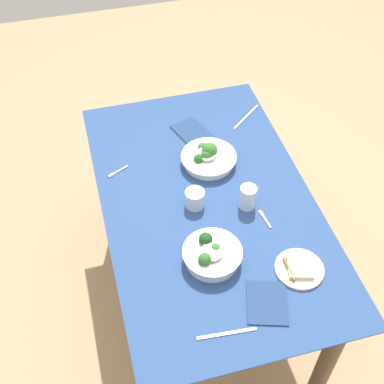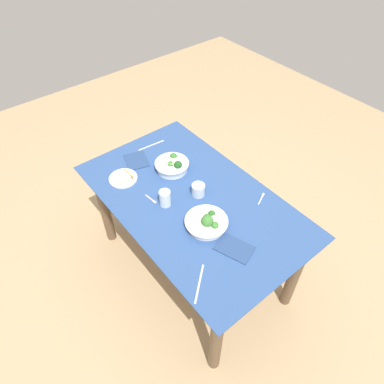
{
  "view_description": "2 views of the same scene",
  "coord_description": "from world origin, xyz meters",
  "px_view_note": "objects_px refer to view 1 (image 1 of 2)",
  "views": [
    {
      "loc": [
        1.32,
        -0.42,
        2.29
      ],
      "look_at": [
        -0.03,
        -0.06,
        0.76
      ],
      "focal_mm": 48.21,
      "sensor_mm": 36.0,
      "label": 1
    },
    {
      "loc": [
        -1.12,
        0.9,
        2.24
      ],
      "look_at": [
        0.02,
        -0.02,
        0.76
      ],
      "focal_mm": 33.03,
      "sensor_mm": 36.0,
      "label": 2
    }
  ],
  "objects_px": {
    "water_glass_side": "(248,197)",
    "fork_by_near_bowl": "(265,218)",
    "broccoli_bowl_near": "(212,255)",
    "table_knife_right": "(227,334)",
    "napkin_folded_lower": "(193,133)",
    "napkin_folded_upper": "(267,303)",
    "bread_side_plate": "(299,268)",
    "water_glass_center": "(195,199)",
    "table_knife_left": "(246,117)",
    "broccoli_bowl_far": "(208,158)",
    "fork_by_far_bowl": "(117,172)"
  },
  "relations": [
    {
      "from": "bread_side_plate",
      "to": "napkin_folded_lower",
      "type": "xyz_separation_m",
      "value": [
        -0.82,
        -0.18,
        -0.01
      ]
    },
    {
      "from": "table_knife_right",
      "to": "napkin_folded_upper",
      "type": "distance_m",
      "value": 0.18
    },
    {
      "from": "broccoli_bowl_far",
      "to": "water_glass_center",
      "type": "xyz_separation_m",
      "value": [
        0.22,
        -0.12,
        0.01
      ]
    },
    {
      "from": "broccoli_bowl_far",
      "to": "water_glass_side",
      "type": "height_order",
      "value": "water_glass_side"
    },
    {
      "from": "water_glass_side",
      "to": "table_knife_right",
      "type": "height_order",
      "value": "water_glass_side"
    },
    {
      "from": "water_glass_center",
      "to": "table_knife_left",
      "type": "relative_size",
      "value": 0.37
    },
    {
      "from": "water_glass_center",
      "to": "napkin_folded_upper",
      "type": "bearing_deg",
      "value": 13.78
    },
    {
      "from": "bread_side_plate",
      "to": "water_glass_center",
      "type": "height_order",
      "value": "water_glass_center"
    },
    {
      "from": "broccoli_bowl_far",
      "to": "napkin_folded_lower",
      "type": "xyz_separation_m",
      "value": [
        -0.21,
        -0.01,
        -0.03
      ]
    },
    {
      "from": "water_glass_side",
      "to": "fork_by_near_bowl",
      "type": "height_order",
      "value": "water_glass_side"
    },
    {
      "from": "table_knife_right",
      "to": "bread_side_plate",
      "type": "bearing_deg",
      "value": 32.34
    },
    {
      "from": "table_knife_left",
      "to": "bread_side_plate",
      "type": "bearing_deg",
      "value": 43.87
    },
    {
      "from": "broccoli_bowl_near",
      "to": "fork_by_near_bowl",
      "type": "height_order",
      "value": "broccoli_bowl_near"
    },
    {
      "from": "fork_by_far_bowl",
      "to": "fork_by_near_bowl",
      "type": "height_order",
      "value": "same"
    },
    {
      "from": "broccoli_bowl_far",
      "to": "water_glass_side",
      "type": "relative_size",
      "value": 2.35
    },
    {
      "from": "table_knife_left",
      "to": "napkin_folded_lower",
      "type": "bearing_deg",
      "value": -30.36
    },
    {
      "from": "fork_by_near_bowl",
      "to": "table_knife_right",
      "type": "height_order",
      "value": "same"
    },
    {
      "from": "bread_side_plate",
      "to": "table_knife_right",
      "type": "bearing_deg",
      "value": -62.49
    },
    {
      "from": "water_glass_side",
      "to": "fork_by_near_bowl",
      "type": "distance_m",
      "value": 0.11
    },
    {
      "from": "fork_by_near_bowl",
      "to": "table_knife_left",
      "type": "xyz_separation_m",
      "value": [
        -0.61,
        0.13,
        -0.0
      ]
    },
    {
      "from": "table_knife_right",
      "to": "broccoli_bowl_far",
      "type": "bearing_deg",
      "value": 82.97
    },
    {
      "from": "broccoli_bowl_far",
      "to": "bread_side_plate",
      "type": "xyz_separation_m",
      "value": [
        0.62,
        0.16,
        -0.02
      ]
    },
    {
      "from": "table_knife_left",
      "to": "napkin_folded_lower",
      "type": "distance_m",
      "value": 0.28
    },
    {
      "from": "fork_by_near_bowl",
      "to": "table_knife_right",
      "type": "bearing_deg",
      "value": 138.61
    },
    {
      "from": "fork_by_near_bowl",
      "to": "napkin_folded_lower",
      "type": "bearing_deg",
      "value": 6.92
    },
    {
      "from": "broccoli_bowl_near",
      "to": "water_glass_center",
      "type": "xyz_separation_m",
      "value": [
        -0.28,
        0.01,
        0.0
      ]
    },
    {
      "from": "bread_side_plate",
      "to": "water_glass_side",
      "type": "height_order",
      "value": "water_glass_side"
    },
    {
      "from": "broccoli_bowl_far",
      "to": "napkin_folded_lower",
      "type": "bearing_deg",
      "value": -176.09
    },
    {
      "from": "napkin_folded_upper",
      "to": "fork_by_far_bowl",
      "type": "bearing_deg",
      "value": -152.69
    },
    {
      "from": "broccoli_bowl_near",
      "to": "table_knife_right",
      "type": "height_order",
      "value": "broccoli_bowl_near"
    },
    {
      "from": "fork_by_near_bowl",
      "to": "water_glass_side",
      "type": "bearing_deg",
      "value": 21.49
    },
    {
      "from": "broccoli_bowl_far",
      "to": "water_glass_center",
      "type": "bearing_deg",
      "value": -28.59
    },
    {
      "from": "napkin_folded_lower",
      "to": "napkin_folded_upper",
      "type": "bearing_deg",
      "value": 1.06
    },
    {
      "from": "water_glass_side",
      "to": "fork_by_near_bowl",
      "type": "xyz_separation_m",
      "value": [
        0.08,
        0.04,
        -0.05
      ]
    },
    {
      "from": "water_glass_center",
      "to": "table_knife_right",
      "type": "bearing_deg",
      "value": -4.66
    },
    {
      "from": "bread_side_plate",
      "to": "water_glass_center",
      "type": "bearing_deg",
      "value": -144.78
    },
    {
      "from": "table_knife_left",
      "to": "napkin_folded_upper",
      "type": "height_order",
      "value": "napkin_folded_upper"
    },
    {
      "from": "broccoli_bowl_far",
      "to": "fork_by_near_bowl",
      "type": "distance_m",
      "value": 0.38
    },
    {
      "from": "bread_side_plate",
      "to": "table_knife_left",
      "type": "distance_m",
      "value": 0.87
    },
    {
      "from": "table_knife_right",
      "to": "table_knife_left",
      "type": "bearing_deg",
      "value": 72.46
    },
    {
      "from": "water_glass_center",
      "to": "napkin_folded_lower",
      "type": "bearing_deg",
      "value": 166.11
    },
    {
      "from": "table_knife_right",
      "to": "napkin_folded_lower",
      "type": "xyz_separation_m",
      "value": [
        -0.99,
        0.15,
        0.0
      ]
    },
    {
      "from": "table_knife_left",
      "to": "table_knife_right",
      "type": "xyz_separation_m",
      "value": [
        1.04,
        -0.43,
        0.0
      ]
    },
    {
      "from": "fork_by_near_bowl",
      "to": "fork_by_far_bowl",
      "type": "bearing_deg",
      "value": 44.83
    },
    {
      "from": "water_glass_center",
      "to": "fork_by_far_bowl",
      "type": "relative_size",
      "value": 0.82
    },
    {
      "from": "fork_by_near_bowl",
      "to": "bread_side_plate",
      "type": "bearing_deg",
      "value": -179.3
    },
    {
      "from": "broccoli_bowl_far",
      "to": "napkin_folded_upper",
      "type": "xyz_separation_m",
      "value": [
        0.71,
        0.0,
        -0.03
      ]
    },
    {
      "from": "napkin_folded_upper",
      "to": "napkin_folded_lower",
      "type": "height_order",
      "value": "same"
    },
    {
      "from": "table_knife_left",
      "to": "table_knife_right",
      "type": "distance_m",
      "value": 1.12
    },
    {
      "from": "bread_side_plate",
      "to": "water_glass_center",
      "type": "relative_size",
      "value": 2.23
    }
  ]
}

